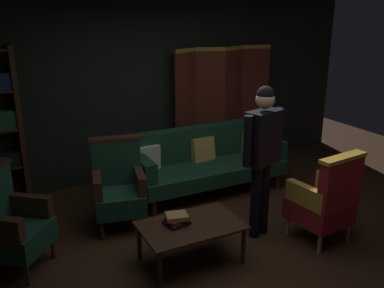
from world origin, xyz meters
TOP-DOWN VIEW (x-y plane):
  - ground_plane at (0.00, 0.00)m, footprint 10.00×10.00m
  - back_wall at (0.00, 2.45)m, footprint 7.20×0.10m
  - folding_screen at (1.27, 2.26)m, footprint 1.73×0.23m
  - velvet_couch at (0.55, 1.45)m, footprint 2.12×0.78m
  - coffee_table at (-0.44, -0.03)m, footprint 1.00×0.64m
  - armchair_gilt_accent at (1.04, -0.32)m, footprint 0.64×0.64m
  - armchair_wing_left at (-0.84, 1.03)m, footprint 0.69×0.68m
  - armchair_wing_right at (-2.04, 0.67)m, footprint 0.81×0.81m
  - standing_figure at (0.49, 0.11)m, footprint 0.57×0.31m
  - book_black_cloth at (-0.56, 0.03)m, footprint 0.25×0.23m
  - book_red_leather at (-0.56, 0.03)m, footprint 0.21×0.19m
  - book_tan_leather at (-0.56, 0.03)m, footprint 0.24×0.22m

SIDE VIEW (x-z plane):
  - ground_plane at x=0.00m, z-range 0.00..0.00m
  - coffee_table at x=-0.44m, z-range 0.16..0.58m
  - book_black_cloth at x=-0.56m, z-range 0.42..0.45m
  - velvet_couch at x=0.55m, z-range 0.01..0.89m
  - book_red_leather at x=-0.56m, z-range 0.45..0.48m
  - armchair_gilt_accent at x=1.04m, z-range -0.03..1.01m
  - armchair_wing_left at x=-0.84m, z-range -0.03..1.01m
  - armchair_wing_right at x=-2.04m, z-range -0.03..1.01m
  - book_tan_leather at x=-0.56m, z-range 0.48..0.53m
  - folding_screen at x=1.27m, z-range 0.04..1.94m
  - standing_figure at x=0.49m, z-range 0.17..1.88m
  - back_wall at x=0.00m, z-range 0.00..2.80m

